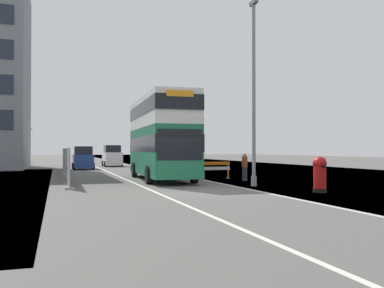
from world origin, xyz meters
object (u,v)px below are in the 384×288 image
at_px(red_pillar_postbox, 320,173).
at_px(car_oncoming_near, 83,159).
at_px(pedestrian_at_kerb, 245,167).
at_px(car_receding_mid, 112,156).
at_px(double_decker_bus, 161,137).
at_px(roadworks_barrier, 215,168).
at_px(lamppost_foreground, 254,98).

distance_m(red_pillar_postbox, car_oncoming_near, 27.22).
bearing_deg(pedestrian_at_kerb, car_oncoming_near, 114.56).
bearing_deg(car_receding_mid, red_pillar_postbox, -81.14).
distance_m(car_oncoming_near, car_receding_mid, 7.15).
height_order(double_decker_bus, red_pillar_postbox, double_decker_bus).
bearing_deg(car_oncoming_near, roadworks_barrier, -66.69).
xyz_separation_m(double_decker_bus, car_oncoming_near, (-3.77, 16.10, -1.68)).
relative_size(double_decker_bus, lamppost_foreground, 1.07).
relative_size(car_oncoming_near, car_receding_mid, 0.95).
relative_size(car_receding_mid, pedestrian_at_kerb, 2.44).
xyz_separation_m(red_pillar_postbox, car_receding_mid, (-4.99, 32.05, 0.24)).
distance_m(double_decker_bus, car_receding_mid, 22.36).
bearing_deg(lamppost_foreground, red_pillar_postbox, -70.76).
bearing_deg(roadworks_barrier, pedestrian_at_kerb, -54.64).
relative_size(car_oncoming_near, pedestrian_at_kerb, 2.31).
distance_m(lamppost_foreground, pedestrian_at_kerb, 5.33).
bearing_deg(red_pillar_postbox, car_receding_mid, 98.86).
xyz_separation_m(red_pillar_postbox, roadworks_barrier, (-1.35, 9.16, -0.16)).
bearing_deg(car_receding_mid, double_decker_bus, -89.43).
distance_m(red_pillar_postbox, pedestrian_at_kerb, 7.43).
bearing_deg(double_decker_bus, roadworks_barrier, -9.71).
bearing_deg(lamppost_foreground, car_oncoming_near, 108.12).
height_order(double_decker_bus, car_receding_mid, double_decker_bus).
xyz_separation_m(double_decker_bus, car_receding_mid, (-0.22, 22.31, -1.59)).
bearing_deg(double_decker_bus, lamppost_foreground, -59.95).
height_order(lamppost_foreground, red_pillar_postbox, lamppost_foreground).
relative_size(double_decker_bus, roadworks_barrier, 5.23).
xyz_separation_m(lamppost_foreground, pedestrian_at_kerb, (1.19, 3.66, -3.69)).
xyz_separation_m(double_decker_bus, red_pillar_postbox, (4.77, -9.75, -1.83)).
xyz_separation_m(lamppost_foreground, car_oncoming_near, (-7.23, 22.08, -3.52)).
height_order(roadworks_barrier, pedestrian_at_kerb, pedestrian_at_kerb).
xyz_separation_m(red_pillar_postbox, car_oncoming_near, (-8.54, 25.85, 0.15)).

